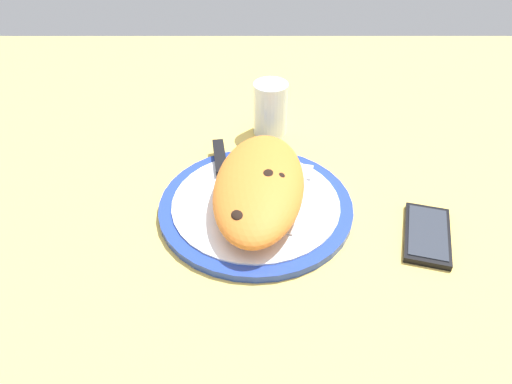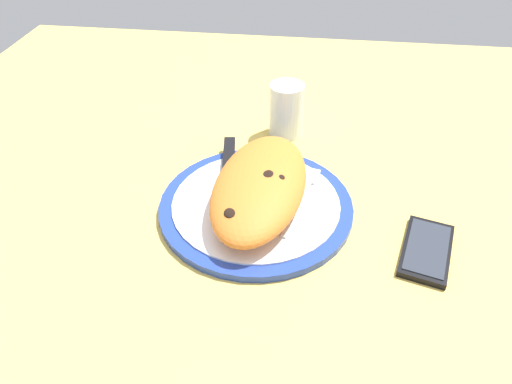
# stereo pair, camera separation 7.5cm
# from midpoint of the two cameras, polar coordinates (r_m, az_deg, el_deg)

# --- Properties ---
(ground_plane) EXTENTS (1.50, 1.50, 0.03)m
(ground_plane) POSITION_cam_midpoint_polar(r_m,az_deg,el_deg) (0.78, 2.74, -3.00)
(ground_plane) COLOR #DBB756
(plate) EXTENTS (0.31, 0.31, 0.02)m
(plate) POSITION_cam_midpoint_polar(r_m,az_deg,el_deg) (0.77, 2.79, -1.75)
(plate) COLOR #233D99
(plate) RESTS_ON ground_plane
(calzone) EXTENTS (0.29, 0.17, 0.06)m
(calzone) POSITION_cam_midpoint_polar(r_m,az_deg,el_deg) (0.75, 3.33, 0.65)
(calzone) COLOR orange
(calzone) RESTS_ON plate
(fork) EXTENTS (0.18, 0.06, 0.00)m
(fork) POSITION_cam_midpoint_polar(r_m,az_deg,el_deg) (0.78, 8.41, -0.38)
(fork) COLOR silver
(fork) RESTS_ON plate
(knife) EXTENTS (0.25, 0.05, 0.01)m
(knife) POSITION_cam_midpoint_polar(r_m,az_deg,el_deg) (0.83, -0.77, 2.92)
(knife) COLOR silver
(knife) RESTS_ON plate
(smartphone) EXTENTS (0.14, 0.10, 0.01)m
(smartphone) POSITION_cam_midpoint_polar(r_m,az_deg,el_deg) (0.75, 22.47, -6.54)
(smartphone) COLOR black
(smartphone) RESTS_ON ground_plane
(water_glass) EXTENTS (0.07, 0.07, 0.10)m
(water_glass) POSITION_cam_midpoint_polar(r_m,az_deg,el_deg) (0.94, 5.93, 9.32)
(water_glass) COLOR silver
(water_glass) RESTS_ON ground_plane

